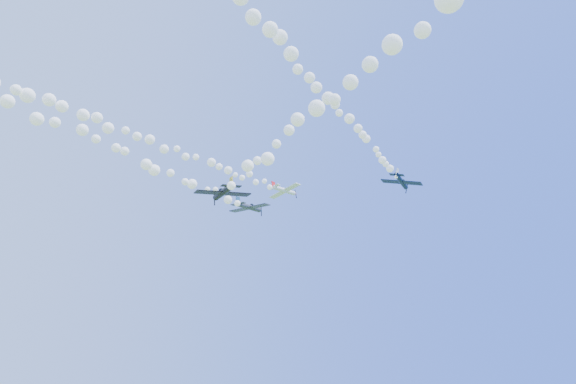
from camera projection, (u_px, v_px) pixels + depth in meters
plane_white at (284, 190)px, 99.50m from camera, size 7.49×7.82×2.01m
smoke_trail_white at (111, 126)px, 72.87m from camera, size 71.92×12.45×3.11m
plane_navy at (402, 182)px, 90.75m from camera, size 7.30×7.63×2.74m
smoke_trail_navy at (306, 73)px, 57.47m from camera, size 70.84×30.48×2.93m
plane_grey at (249, 207)px, 74.21m from camera, size 6.62×7.03×1.92m
smoke_trail_grey at (12, 106)px, 45.16m from camera, size 66.37×22.90×3.05m
plane_black at (223, 192)px, 61.19m from camera, size 7.33×6.94×1.86m
smoke_trail_black at (430, 13)px, 30.34m from camera, size 16.17×68.70×2.84m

